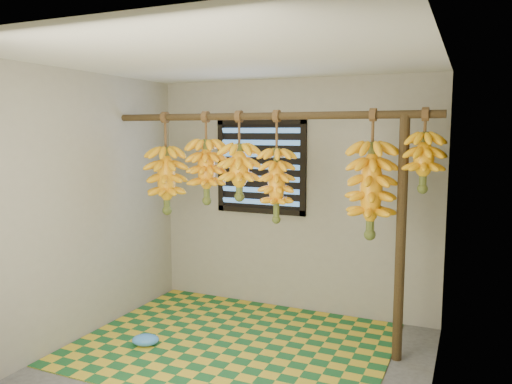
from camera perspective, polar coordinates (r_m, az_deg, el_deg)
The scene contains 16 objects.
floor at distance 4.20m, azimuth -3.18°, elevation -19.56°, with size 3.00×3.00×0.01m, color #4C4C4C.
ceiling at distance 3.80m, azimuth -3.44°, elevation 15.05°, with size 3.00×3.00×0.01m, color silver.
wall_back at distance 5.19m, azimuth 4.22°, elevation -0.46°, with size 3.00×0.01×2.40m, color gray.
wall_left at distance 4.69m, azimuth -19.97°, elevation -1.68°, with size 0.01×3.00×2.40m, color gray.
wall_right at distance 3.42m, azimuth 19.87°, elevation -4.75°, with size 0.01×3.00×2.40m, color gray.
window at distance 5.26m, azimuth 0.54°, elevation 2.94°, with size 1.00×0.04×1.00m.
hanging_pole at distance 4.40m, azimuth 0.79°, elevation 8.66°, with size 0.06×0.06×3.00m, color #443219.
support_post at distance 4.17m, azimuth 16.21°, elevation -5.35°, with size 0.08×0.08×2.00m, color #443219.
woven_mat at distance 4.61m, azimuth -2.59°, elevation -16.91°, with size 2.63×2.11×0.01m, color #1A592A.
plastic_bag at distance 4.64m, azimuth -12.51°, elevation -16.17°, with size 0.24×0.17×0.10m, color #3E8AEA.
banana_bunch_a at distance 4.90m, azimuth -10.20°, elevation 1.39°, with size 0.36×0.36×0.97m.
banana_bunch_b at distance 4.66m, azimuth -5.68°, elevation 2.39°, with size 0.35×0.35×0.85m.
banana_bunch_c at distance 4.50m, azimuth -1.92°, elevation 2.39°, with size 0.34×0.34×0.79m.
banana_bunch_d at distance 4.37m, azimuth 2.35°, elevation 0.81°, with size 0.30×0.30×0.98m.
banana_bunch_e at distance 4.15m, azimuth 13.01°, elevation 0.24°, with size 0.37×0.37×1.04m.
banana_bunch_f at distance 4.07m, azimuth 18.61°, elevation 3.31°, with size 0.29×0.29×0.65m.
Camera 1 is at (1.70, -3.35, 1.87)m, focal length 35.00 mm.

